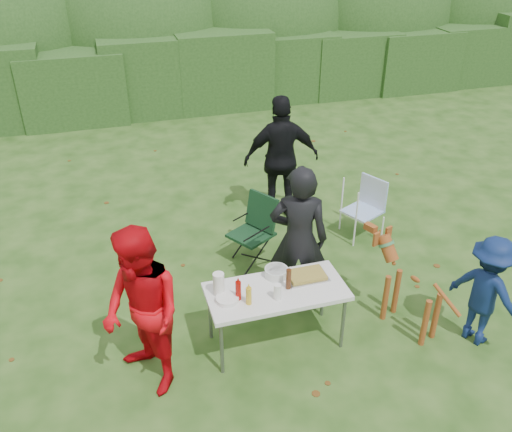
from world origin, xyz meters
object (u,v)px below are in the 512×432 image
object	(u,v)px
person_red_jacket	(142,313)
person_black_puffy	(281,159)
mustard_bottle	(249,296)
folding_table	(276,294)
paper_towel_roll	(219,284)
person_cook	(299,240)
beer_bottle	(289,279)
lawn_chair	(363,209)
camping_chair	(251,231)
ketchup_bottle	(238,291)
dog	(413,291)
child	(487,291)

from	to	relation	value
person_red_jacket	person_black_puffy	bearing A→B (deg)	115.91
mustard_bottle	person_red_jacket	bearing A→B (deg)	-177.31
folding_table	paper_towel_roll	distance (m)	0.64
folding_table	person_red_jacket	world-z (taller)	person_red_jacket
person_cook	folding_table	bearing A→B (deg)	72.64
person_black_puffy	beer_bottle	world-z (taller)	person_black_puffy
person_black_puffy	beer_bottle	bearing A→B (deg)	79.39
folding_table	lawn_chair	world-z (taller)	lawn_chair
person_black_puffy	camping_chair	size ratio (longest dim) A/B	2.06
folding_table	paper_towel_roll	world-z (taller)	paper_towel_roll
folding_table	person_black_puffy	xyz separation A→B (m)	(0.98, 2.72, 0.29)
ketchup_bottle	beer_bottle	distance (m)	0.56
mustard_bottle	ketchup_bottle	bearing A→B (deg)	128.73
person_red_jacket	lawn_chair	distance (m)	3.93
person_cook	beer_bottle	distance (m)	0.68
paper_towel_roll	mustard_bottle	bearing A→B (deg)	-43.14
ketchup_bottle	dog	bearing A→B (deg)	-4.98
person_red_jacket	person_black_puffy	size ratio (longest dim) A/B	0.94
mustard_bottle	beer_bottle	xyz separation A→B (m)	(0.48, 0.13, 0.02)
person_cook	paper_towel_roll	bearing A→B (deg)	45.25
person_red_jacket	camping_chair	size ratio (longest dim) A/B	1.93
ketchup_bottle	beer_bottle	world-z (taller)	beer_bottle
person_red_jacket	person_black_puffy	distance (m)	3.77
person_black_puffy	beer_bottle	size ratio (longest dim) A/B	8.11
person_red_jacket	dog	world-z (taller)	person_red_jacket
lawn_chair	ketchup_bottle	distance (m)	3.02
camping_chair	ketchup_bottle	world-z (taller)	ketchup_bottle
person_red_jacket	lawn_chair	size ratio (longest dim) A/B	2.05
child	paper_towel_roll	world-z (taller)	child
beer_bottle	child	bearing A→B (deg)	-15.54
dog	paper_towel_roll	distance (m)	2.21
mustard_bottle	lawn_chair	bearing A→B (deg)	40.46
folding_table	ketchup_bottle	xyz separation A→B (m)	(-0.43, -0.04, 0.16)
camping_chair	beer_bottle	size ratio (longest dim) A/B	3.93
paper_towel_roll	dog	bearing A→B (deg)	-8.19
mustard_bottle	camping_chair	bearing A→B (deg)	73.23
folding_table	mustard_bottle	distance (m)	0.40
child	ketchup_bottle	size ratio (longest dim) A/B	6.04
mustard_bottle	beer_bottle	world-z (taller)	beer_bottle
folding_table	camping_chair	world-z (taller)	camping_chair
folding_table	ketchup_bottle	bearing A→B (deg)	-175.20
camping_chair	mustard_bottle	world-z (taller)	camping_chair
person_red_jacket	ketchup_bottle	xyz separation A→B (m)	(0.99, 0.15, -0.06)
ketchup_bottle	camping_chair	bearing A→B (deg)	69.73
ketchup_bottle	person_red_jacket	bearing A→B (deg)	-171.19
camping_chair	beer_bottle	xyz separation A→B (m)	(-0.06, -1.65, 0.39)
dog	lawn_chair	size ratio (longest dim) A/B	1.25
person_cook	lawn_chair	world-z (taller)	person_cook
child	ketchup_bottle	distance (m)	2.70
child	dog	distance (m)	0.77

